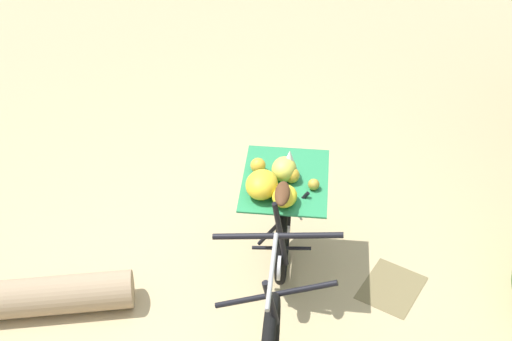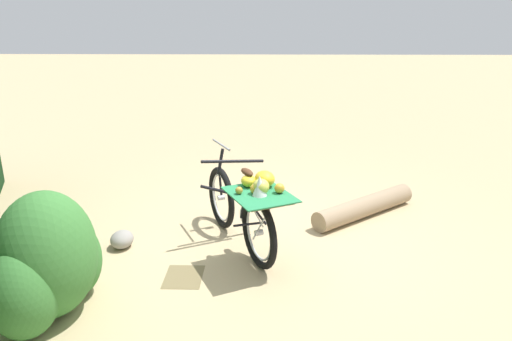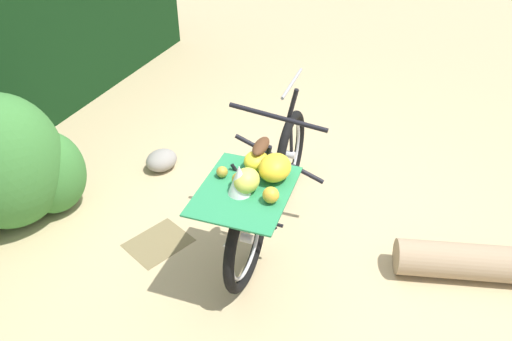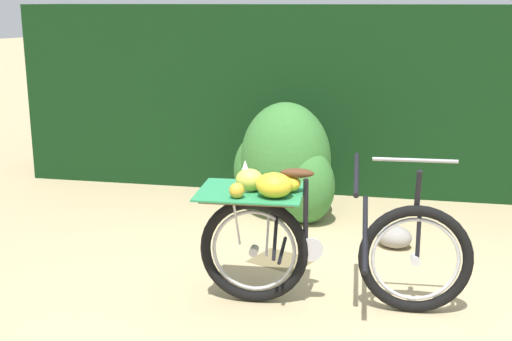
# 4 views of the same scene
# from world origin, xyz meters

# --- Properties ---
(ground_plane) EXTENTS (60.00, 60.00, 0.00)m
(ground_plane) POSITION_xyz_m (0.00, 0.00, 0.00)
(ground_plane) COLOR tan
(foliage_hedge) EXTENTS (6.76, 3.56, 1.94)m
(foliage_hedge) POSITION_xyz_m (-1.42, 2.95, 0.97)
(foliage_hedge) COLOR black
(foliage_hedge) RESTS_ON ground_plane
(bicycle) EXTENTS (1.73, 1.05, 1.03)m
(bicycle) POSITION_xyz_m (-0.17, 0.12, 0.49)
(bicycle) COLOR black
(bicycle) RESTS_ON ground_plane
(shrub_cluster) EXTENTS (1.13, 0.78, 1.08)m
(shrub_cluster) POSITION_xyz_m (-1.38, 1.65, 0.47)
(shrub_cluster) COLOR #387533
(shrub_cluster) RESTS_ON ground_plane
(path_stone) EXTENTS (0.29, 0.24, 0.18)m
(path_stone) POSITION_xyz_m (-0.17, 1.44, 0.09)
(path_stone) COLOR gray
(path_stone) RESTS_ON ground_plane
(leaf_litter_patch) EXTENTS (0.44, 0.36, 0.01)m
(leaf_litter_patch) POSITION_xyz_m (-0.77, 0.66, 0.00)
(leaf_litter_patch) COLOR olive
(leaf_litter_patch) RESTS_ON ground_plane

